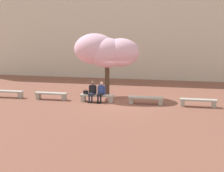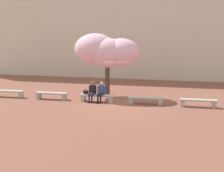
# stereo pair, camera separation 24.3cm
# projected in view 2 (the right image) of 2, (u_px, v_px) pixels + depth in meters

# --- Properties ---
(ground_plane) EXTENTS (100.00, 100.00, 0.00)m
(ground_plane) POSITION_uv_depth(u_px,v_px,m) (121.00, 103.00, 19.30)
(ground_plane) COLOR brown
(building_facade) EXTENTS (35.00, 4.00, 8.81)m
(building_facade) POSITION_uv_depth(u_px,v_px,m) (145.00, 30.00, 29.49)
(building_facade) COLOR beige
(building_facade) RESTS_ON ground
(stone_bench_west_end) EXTENTS (2.13, 0.45, 0.45)m
(stone_bench_west_end) POSITION_uv_depth(u_px,v_px,m) (9.00, 92.00, 20.91)
(stone_bench_west_end) COLOR #ADA89E
(stone_bench_west_end) RESTS_ON ground
(stone_bench_near_west) EXTENTS (2.13, 0.45, 0.45)m
(stone_bench_near_west) POSITION_uv_depth(u_px,v_px,m) (51.00, 95.00, 20.24)
(stone_bench_near_west) COLOR #ADA89E
(stone_bench_near_west) RESTS_ON ground
(stone_bench_center) EXTENTS (2.13, 0.45, 0.45)m
(stone_bench_center) POSITION_uv_depth(u_px,v_px,m) (97.00, 97.00, 19.57)
(stone_bench_center) COLOR #ADA89E
(stone_bench_center) RESTS_ON ground
(stone_bench_near_east) EXTENTS (2.13, 0.45, 0.45)m
(stone_bench_near_east) POSITION_uv_depth(u_px,v_px,m) (146.00, 99.00, 18.90)
(stone_bench_near_east) COLOR #ADA89E
(stone_bench_near_east) RESTS_ON ground
(stone_bench_east_end) EXTENTS (2.13, 0.45, 0.45)m
(stone_bench_east_end) POSITION_uv_depth(u_px,v_px,m) (198.00, 102.00, 18.24)
(stone_bench_east_end) COLOR #ADA89E
(stone_bench_east_end) RESTS_ON ground
(person_seated_left) EXTENTS (0.51, 0.71, 1.29)m
(person_seated_left) POSITION_uv_depth(u_px,v_px,m) (92.00, 91.00, 19.52)
(person_seated_left) COLOR black
(person_seated_left) RESTS_ON ground
(person_seated_right) EXTENTS (0.51, 0.71, 1.29)m
(person_seated_right) POSITION_uv_depth(u_px,v_px,m) (101.00, 91.00, 19.39)
(person_seated_right) COLOR black
(person_seated_right) RESTS_ON ground
(handbag) EXTENTS (0.30, 0.15, 0.34)m
(handbag) POSITION_uv_depth(u_px,v_px,m) (86.00, 92.00, 19.70)
(handbag) COLOR black
(handbag) RESTS_ON stone_bench_center
(cherry_tree_main) EXTENTS (4.39, 2.68, 4.23)m
(cherry_tree_main) POSITION_uv_depth(u_px,v_px,m) (106.00, 51.00, 20.77)
(cherry_tree_main) COLOR #473323
(cherry_tree_main) RESTS_ON ground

